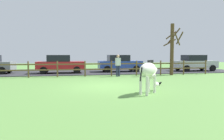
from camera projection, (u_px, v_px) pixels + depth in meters
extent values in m
plane|color=#5B8C42|center=(108.00, 86.00, 10.85)|extent=(60.00, 60.00, 0.00)
cube|color=#2D2D33|center=(92.00, 71.00, 19.96)|extent=(28.00, 7.40, 0.05)
cylinder|color=brown|center=(28.00, 69.00, 14.79)|extent=(0.11, 0.11, 1.17)
cylinder|color=brown|center=(57.00, 69.00, 15.17)|extent=(0.11, 0.11, 1.17)
cylinder|color=brown|center=(85.00, 69.00, 15.54)|extent=(0.11, 0.11, 1.17)
cylinder|color=brown|center=(111.00, 68.00, 15.92)|extent=(0.11, 0.11, 1.17)
cylinder|color=brown|center=(137.00, 68.00, 16.29)|extent=(0.11, 0.11, 1.17)
cylinder|color=brown|center=(161.00, 68.00, 16.66)|extent=(0.11, 0.11, 1.17)
cylinder|color=brown|center=(184.00, 67.00, 17.04)|extent=(0.11, 0.11, 1.17)
cylinder|color=brown|center=(206.00, 67.00, 17.41)|extent=(0.11, 0.11, 1.17)
cube|color=brown|center=(85.00, 69.00, 15.55)|extent=(20.22, 0.06, 0.09)
cube|color=brown|center=(85.00, 64.00, 15.52)|extent=(20.22, 0.06, 0.09)
cylinder|color=#513A23|center=(172.00, 50.00, 16.49)|extent=(0.29, 0.29, 4.09)
cylinder|color=#513A23|center=(170.00, 43.00, 16.94)|extent=(1.05, 0.16, 0.62)
cylinder|color=#513A23|center=(171.00, 35.00, 16.78)|extent=(0.84, 0.27, 0.66)
cylinder|color=#513A23|center=(177.00, 39.00, 16.13)|extent=(0.82, 0.64, 0.98)
cylinder|color=#513A23|center=(180.00, 38.00, 16.46)|extent=(0.25, 1.28, 0.92)
cylinder|color=#513A23|center=(174.00, 36.00, 16.80)|extent=(0.82, 0.77, 1.24)
ellipsoid|color=white|center=(148.00, 69.00, 8.59)|extent=(1.21, 1.22, 0.56)
cylinder|color=white|center=(149.00, 83.00, 9.05)|extent=(0.11, 0.11, 0.78)
cylinder|color=white|center=(155.00, 84.00, 8.90)|extent=(0.11, 0.11, 0.78)
cylinder|color=white|center=(141.00, 86.00, 8.38)|extent=(0.11, 0.11, 0.78)
cylinder|color=white|center=(147.00, 86.00, 8.23)|extent=(0.11, 0.11, 0.78)
cylinder|color=white|center=(153.00, 73.00, 9.05)|extent=(0.58, 0.59, 0.51)
ellipsoid|color=white|center=(156.00, 84.00, 9.44)|extent=(0.45, 0.45, 0.24)
cube|color=black|center=(151.00, 61.00, 8.78)|extent=(0.42, 0.43, 0.12)
cylinder|color=black|center=(141.00, 74.00, 8.05)|extent=(0.17, 0.17, 0.54)
cylinder|color=black|center=(159.00, 85.00, 10.97)|extent=(0.01, 0.01, 0.06)
cylinder|color=black|center=(160.00, 85.00, 10.93)|extent=(0.01, 0.01, 0.06)
ellipsoid|color=black|center=(159.00, 83.00, 10.94)|extent=(0.18, 0.10, 0.12)
sphere|color=black|center=(161.00, 82.00, 10.96)|extent=(0.07, 0.07, 0.07)
cube|color=#2D4CAD|center=(120.00, 65.00, 19.45)|extent=(4.02, 1.75, 0.70)
cube|color=black|center=(118.00, 58.00, 19.38)|extent=(1.92, 1.59, 0.56)
cylinder|color=black|center=(131.00, 68.00, 20.58)|extent=(0.60, 0.19, 0.60)
cylinder|color=black|center=(136.00, 69.00, 18.92)|extent=(0.60, 0.19, 0.60)
cylinder|color=black|center=(104.00, 68.00, 20.04)|extent=(0.60, 0.19, 0.60)
cylinder|color=black|center=(107.00, 69.00, 18.38)|extent=(0.60, 0.19, 0.60)
cylinder|color=black|center=(9.00, 69.00, 18.35)|extent=(0.61, 0.20, 0.60)
cylinder|color=black|center=(2.00, 71.00, 16.67)|extent=(0.61, 0.20, 0.60)
cube|color=red|center=(61.00, 65.00, 17.93)|extent=(4.01, 1.73, 0.70)
cube|color=black|center=(59.00, 58.00, 17.85)|extent=(1.91, 1.58, 0.56)
cylinder|color=black|center=(76.00, 69.00, 19.04)|extent=(0.60, 0.18, 0.60)
cylinder|color=black|center=(77.00, 70.00, 17.38)|extent=(0.60, 0.18, 0.60)
cylinder|color=black|center=(46.00, 69.00, 18.53)|extent=(0.60, 0.18, 0.60)
cylinder|color=black|center=(43.00, 70.00, 16.86)|extent=(0.60, 0.18, 0.60)
cube|color=#B7BABF|center=(195.00, 64.00, 20.29)|extent=(4.01, 1.73, 0.70)
cube|color=black|center=(194.00, 58.00, 20.22)|extent=(1.91, 1.58, 0.56)
cylinder|color=black|center=(202.00, 67.00, 21.39)|extent=(0.60, 0.18, 0.60)
cylinder|color=black|center=(213.00, 68.00, 19.73)|extent=(0.60, 0.18, 0.60)
cylinder|color=black|center=(178.00, 67.00, 20.91)|extent=(0.60, 0.18, 0.60)
cylinder|color=black|center=(187.00, 68.00, 19.24)|extent=(0.60, 0.18, 0.60)
cylinder|color=#232847|center=(117.00, 71.00, 15.50)|extent=(0.14, 0.14, 0.82)
cylinder|color=#232847|center=(119.00, 71.00, 15.58)|extent=(0.14, 0.14, 0.82)
cube|color=silver|center=(118.00, 62.00, 15.49)|extent=(0.40, 0.30, 0.58)
sphere|color=tan|center=(118.00, 56.00, 15.46)|extent=(0.22, 0.22, 0.22)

